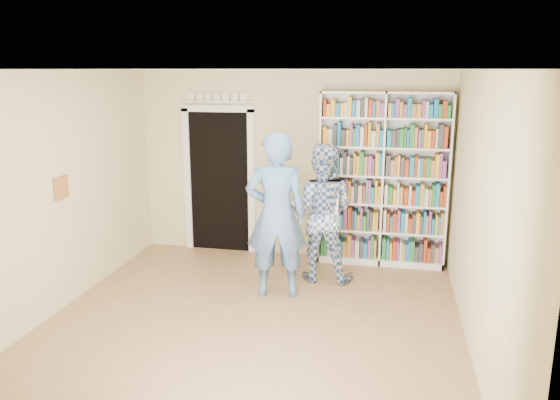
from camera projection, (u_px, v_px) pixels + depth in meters
name	position (u px, v px, depth m)	size (l,w,h in m)	color
floor	(249.00, 328.00, 5.86)	(5.00, 5.00, 0.00)	#8E6745
ceiling	(246.00, 69.00, 5.23)	(5.00, 5.00, 0.00)	white
wall_back	(292.00, 165.00, 7.92)	(4.50, 4.50, 0.00)	beige
wall_left	(49.00, 196.00, 5.98)	(5.00, 5.00, 0.00)	beige
wall_right	(480.00, 218.00, 5.10)	(5.00, 5.00, 0.00)	beige
bookshelf	(383.00, 179.00, 7.55)	(1.76, 0.33, 2.42)	white
doorway	(219.00, 174.00, 8.16)	(1.10, 0.08, 2.43)	black
wall_art	(61.00, 188.00, 6.16)	(0.03, 0.25, 0.25)	brown
man_blue	(276.00, 215.00, 6.50)	(0.73, 0.48, 2.01)	#517CB5
man_plaid	(321.00, 213.00, 7.04)	(0.88, 0.68, 1.80)	#2D4E8A
paper_sheet	(329.00, 203.00, 6.82)	(0.22, 0.01, 0.32)	white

